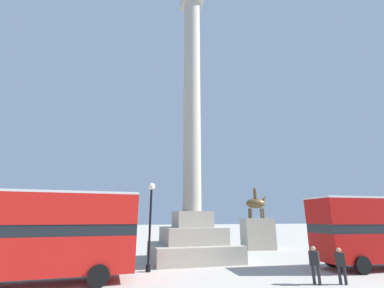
# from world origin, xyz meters

# --- Properties ---
(ground_plane) EXTENTS (200.00, 200.00, 0.00)m
(ground_plane) POSITION_xyz_m (0.00, 0.00, 0.00)
(ground_plane) COLOR #ADA89E
(monument_column) EXTENTS (6.24, 6.24, 26.05)m
(monument_column) POSITION_xyz_m (0.00, 0.00, 6.66)
(monument_column) COLOR #A39E8E
(monument_column) RESTS_ON ground_plane
(bus_a) EXTENTS (11.11, 3.11, 4.40)m
(bus_a) POSITION_xyz_m (-10.22, -5.42, 2.43)
(bus_a) COLOR red
(bus_a) RESTS_ON ground_plane
(equestrian_statue) EXTENTS (3.24, 2.47, 6.23)m
(equestrian_statue) POSITION_xyz_m (8.31, 4.71, 1.89)
(equestrian_statue) COLOR #A39E8E
(equestrian_statue) RESTS_ON ground_plane
(street_lamp) EXTENTS (0.44, 0.44, 5.28)m
(street_lamp) POSITION_xyz_m (-3.70, -3.60, 3.07)
(street_lamp) COLOR black
(street_lamp) RESTS_ON ground_plane
(pedestrian_near_lamp) EXTENTS (0.41, 0.48, 1.74)m
(pedestrian_near_lamp) POSITION_xyz_m (3.89, -8.77, 0.98)
(pedestrian_near_lamp) COLOR #28282D
(pedestrian_near_lamp) RESTS_ON ground_plane
(pedestrian_by_plinth) EXTENTS (0.44, 0.42, 1.66)m
(pedestrian_by_plinth) POSITION_xyz_m (5.13, -9.09, 0.92)
(pedestrian_by_plinth) COLOR #28282D
(pedestrian_by_plinth) RESTS_ON ground_plane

